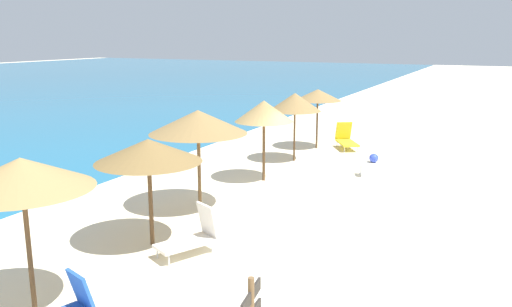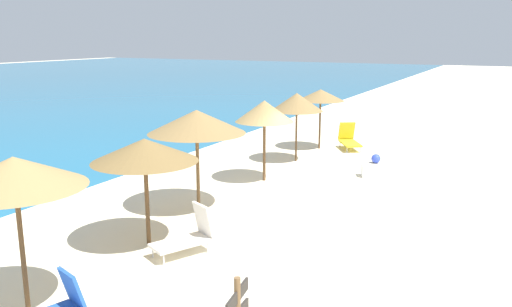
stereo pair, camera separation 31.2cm
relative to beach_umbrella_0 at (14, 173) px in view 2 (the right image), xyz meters
name	(u,v)px [view 2 (the right image)]	position (x,y,z in m)	size (l,w,h in m)	color
ground_plane	(307,193)	(8.81, -1.79, -2.51)	(160.00, 160.00, 0.00)	beige
beach_umbrella_0	(14,173)	(0.00, 0.00, 0.00)	(2.36, 2.36, 2.78)	brown
beach_umbrella_1	(145,150)	(3.42, 0.04, -0.29)	(2.41, 2.41, 2.49)	brown
beach_umbrella_2	(197,122)	(6.11, 0.40, -0.05)	(2.67, 2.67, 2.78)	brown
beach_umbrella_3	(264,111)	(9.56, 0.04, -0.18)	(1.92, 1.92, 2.68)	brown
beach_umbrella_4	(297,102)	(12.66, 0.18, -0.22)	(1.99, 1.99, 2.63)	brown
beach_umbrella_5	(321,95)	(15.25, 0.16, -0.21)	(2.00, 2.00, 2.54)	brown
lounge_chair_0	(349,139)	(15.78, -0.98, -2.09)	(1.65, 1.38, 1.10)	yellow
lounge_chair_2	(188,235)	(3.38, -1.10, -2.08)	(1.47, 1.14, 1.08)	white
beach_ball	(376,159)	(13.70, -2.68, -2.33)	(0.35, 0.35, 0.35)	blue
cooler_box	(366,171)	(11.60, -2.88, -2.30)	(0.48, 0.31, 0.41)	white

